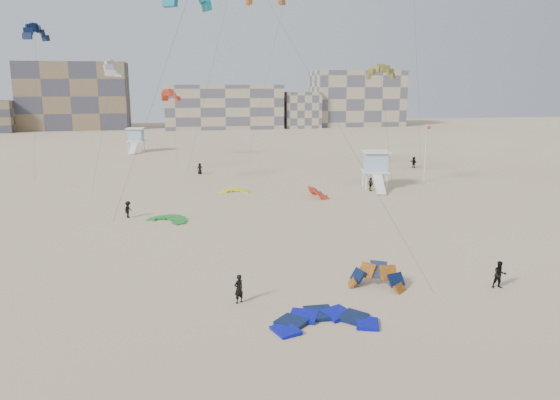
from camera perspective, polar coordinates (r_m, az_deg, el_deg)
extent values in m
plane|color=#D0B18B|center=(28.50, -2.79, -13.17)|extent=(320.00, 320.00, 0.00)
imported|color=black|center=(31.18, -4.34, -9.23)|extent=(0.73, 0.67, 1.68)
imported|color=black|center=(35.78, 21.98, -7.27)|extent=(0.90, 0.74, 1.69)
imported|color=black|center=(52.32, -15.58, -0.96)|extent=(0.98, 1.17, 1.57)
imported|color=black|center=(63.97, 9.46, 1.63)|extent=(0.64, 0.99, 1.57)
imported|color=black|center=(75.78, -8.38, 3.27)|extent=(0.78, 0.52, 1.55)
imported|color=black|center=(83.19, 13.79, 3.85)|extent=(0.84, 1.59, 1.64)
cylinder|color=#3F3F3F|center=(48.15, -13.28, 9.46)|extent=(6.92, 5.80, 18.50)
cylinder|color=#3F3F3F|center=(43.90, 4.57, 10.52)|extent=(3.73, 33.09, 20.04)
cylinder|color=#3F3F3F|center=(61.64, -18.04, 6.96)|extent=(2.39, 5.44, 12.65)
cylinder|color=#3F3F3F|center=(68.46, -7.59, 11.70)|extent=(5.52, 5.75, 21.76)
cylinder|color=#3F3F3F|center=(61.64, 11.09, 7.13)|extent=(2.22, 0.83, 12.25)
cylinder|color=#3F3F3F|center=(81.82, 14.17, 12.24)|extent=(3.35, 1.91, 23.94)
cylinder|color=#3F3F3F|center=(70.56, -24.20, 8.76)|extent=(1.24, 1.72, 16.81)
cylinder|color=#3F3F3F|center=(82.07, -1.37, 12.77)|extent=(6.73, 5.11, 24.45)
cylinder|color=#3F3F3F|center=(85.81, -11.05, 7.44)|extent=(0.71, 9.43, 9.26)
cube|color=white|center=(65.64, 9.91, 2.99)|extent=(3.57, 3.57, 0.15)
cube|color=#98B8D0|center=(65.47, 9.95, 4.00)|extent=(2.93, 2.93, 2.18)
cube|color=white|center=(65.32, 9.99, 5.02)|extent=(3.69, 3.69, 0.17)
cube|color=white|center=(63.11, 10.82, 1.62)|extent=(1.65, 3.24, 1.80)
cube|color=white|center=(103.38, -14.80, 5.99)|extent=(3.40, 3.40, 0.15)
cube|color=#98B8D0|center=(103.27, -14.83, 6.62)|extent=(2.79, 2.79, 2.13)
cube|color=white|center=(103.18, -14.87, 7.25)|extent=(3.52, 3.52, 0.17)
cube|color=white|center=(100.63, -14.87, 5.24)|extent=(1.51, 3.15, 1.77)
cylinder|color=white|center=(70.83, 14.94, 4.73)|extent=(0.09, 0.09, 7.30)
cube|color=#CB481B|center=(70.63, 15.28, 7.30)|extent=(0.55, 0.02, 0.37)
cube|color=brown|center=(161.77, -20.64, 10.14)|extent=(28.00, 14.00, 18.00)
cube|color=tan|center=(156.27, -5.99, 9.69)|extent=(32.00, 16.00, 12.00)
cube|color=tan|center=(166.46, 8.01, 10.47)|extent=(26.00, 14.00, 16.00)
cube|color=tan|center=(157.78, 2.17, 9.41)|extent=(10.00, 10.00, 10.00)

